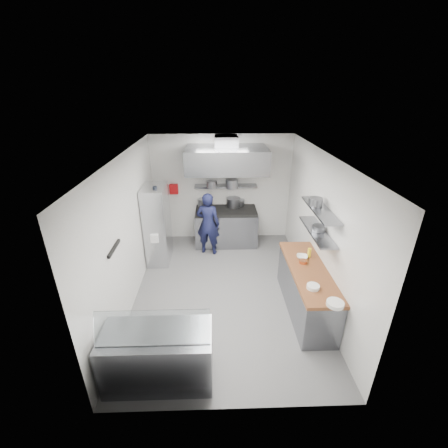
{
  "coord_description": "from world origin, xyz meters",
  "views": [
    {
      "loc": [
        -0.18,
        -5.05,
        3.87
      ],
      "look_at": [
        0.0,
        0.6,
        1.25
      ],
      "focal_mm": 24.0,
      "sensor_mm": 36.0,
      "label": 1
    }
  ],
  "objects_px": {
    "wire_rack": "(158,224)",
    "display_case": "(159,356)",
    "chef": "(208,224)",
    "gas_range": "(226,228)"
  },
  "relations": [
    {
      "from": "chef",
      "to": "gas_range",
      "type": "bearing_deg",
      "value": -118.38
    },
    {
      "from": "wire_rack",
      "to": "display_case",
      "type": "relative_size",
      "value": 1.23
    },
    {
      "from": "chef",
      "to": "display_case",
      "type": "bearing_deg",
      "value": 93.98
    },
    {
      "from": "gas_range",
      "to": "wire_rack",
      "type": "height_order",
      "value": "wire_rack"
    },
    {
      "from": "chef",
      "to": "wire_rack",
      "type": "bearing_deg",
      "value": 27.21
    },
    {
      "from": "chef",
      "to": "wire_rack",
      "type": "relative_size",
      "value": 0.86
    },
    {
      "from": "gas_range",
      "to": "wire_rack",
      "type": "distance_m",
      "value": 1.87
    },
    {
      "from": "wire_rack",
      "to": "display_case",
      "type": "distance_m",
      "value": 3.4
    },
    {
      "from": "display_case",
      "to": "gas_range",
      "type": "bearing_deg",
      "value": 74.98
    },
    {
      "from": "gas_range",
      "to": "chef",
      "type": "relative_size",
      "value": 1.01
    }
  ]
}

